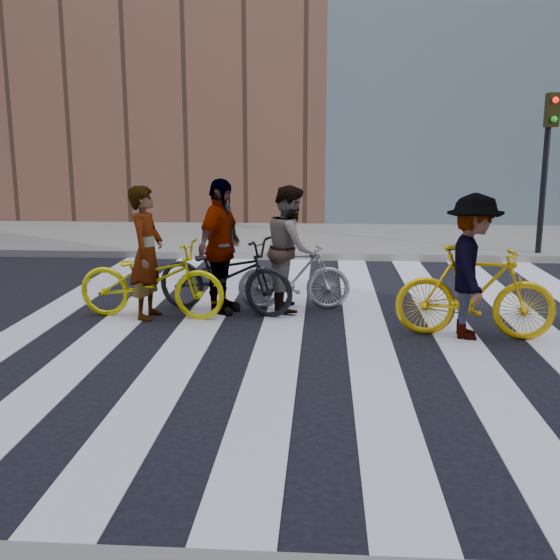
# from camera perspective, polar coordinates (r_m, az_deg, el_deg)

# --- Properties ---
(ground) EXTENTS (100.00, 100.00, 0.00)m
(ground) POSITION_cam_1_polar(r_m,az_deg,el_deg) (8.60, 3.86, -4.25)
(ground) COLOR black
(ground) RESTS_ON ground
(sidewalk_far) EXTENTS (100.00, 5.00, 0.15)m
(sidewalk_far) POSITION_cam_1_polar(r_m,az_deg,el_deg) (15.93, 3.90, 3.56)
(sidewalk_far) COLOR slate
(sidewalk_far) RESTS_ON ground
(zebra_crosswalk) EXTENTS (8.25, 10.00, 0.01)m
(zebra_crosswalk) POSITION_cam_1_polar(r_m,az_deg,el_deg) (8.60, 3.86, -4.22)
(zebra_crosswalk) COLOR silver
(zebra_crosswalk) RESTS_ON ground
(traffic_signal) EXTENTS (0.22, 0.42, 3.33)m
(traffic_signal) POSITION_cam_1_polar(r_m,az_deg,el_deg) (14.28, 22.29, 10.62)
(traffic_signal) COLOR black
(traffic_signal) RESTS_ON ground
(bike_yellow_left) EXTENTS (2.11, 0.90, 1.08)m
(bike_yellow_left) POSITION_cam_1_polar(r_m,az_deg,el_deg) (9.16, -11.14, 0.04)
(bike_yellow_left) COLOR yellow
(bike_yellow_left) RESTS_ON ground
(bike_silver_mid) EXTENTS (1.64, 0.55, 0.97)m
(bike_silver_mid) POSITION_cam_1_polar(r_m,az_deg,el_deg) (9.46, 1.22, 0.31)
(bike_silver_mid) COLOR #9E9FA7
(bike_silver_mid) RESTS_ON ground
(bike_yellow_right) EXTENTS (1.98, 0.81, 1.16)m
(bike_yellow_right) POSITION_cam_1_polar(r_m,az_deg,el_deg) (8.41, 16.61, -1.04)
(bike_yellow_right) COLOR yellow
(bike_yellow_right) RESTS_ON ground
(bike_dark_rear) EXTENTS (2.20, 1.32, 1.09)m
(bike_dark_rear) POSITION_cam_1_polar(r_m,az_deg,el_deg) (9.30, -4.87, 0.44)
(bike_dark_rear) COLOR black
(bike_dark_rear) RESTS_ON ground
(rider_left) EXTENTS (0.49, 0.70, 1.82)m
(rider_left) POSITION_cam_1_polar(r_m,az_deg,el_deg) (9.11, -11.53, 2.33)
(rider_left) COLOR slate
(rider_left) RESTS_ON ground
(rider_mid) EXTENTS (0.73, 0.91, 1.80)m
(rider_mid) POSITION_cam_1_polar(r_m,az_deg,el_deg) (9.39, 0.93, 2.78)
(rider_mid) COLOR slate
(rider_mid) RESTS_ON ground
(rider_right) EXTENTS (0.82, 1.24, 1.79)m
(rider_right) POSITION_cam_1_polar(r_m,az_deg,el_deg) (8.34, 16.40, 1.10)
(rider_right) COLOR slate
(rider_right) RESTS_ON ground
(rider_rear) EXTENTS (0.78, 1.20, 1.90)m
(rider_rear) POSITION_cam_1_polar(r_m,az_deg,el_deg) (9.23, -5.22, 2.90)
(rider_rear) COLOR slate
(rider_rear) RESTS_ON ground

